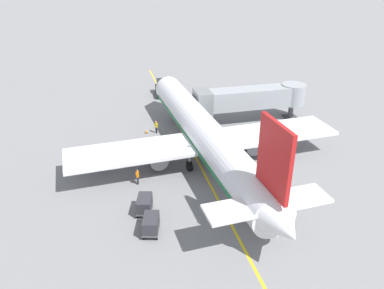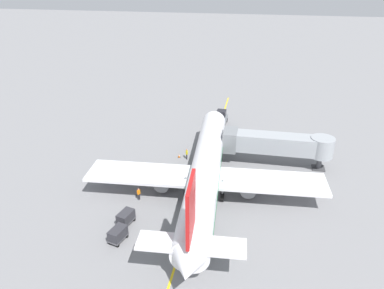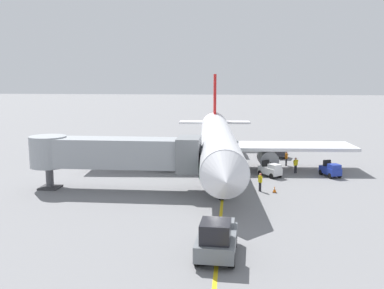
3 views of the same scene
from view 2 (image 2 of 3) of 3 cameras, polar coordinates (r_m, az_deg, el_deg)
ground_plane at (r=47.36m, az=0.79°, el=-8.13°), size 400.00×400.00×0.00m
gate_lead_in_line at (r=47.36m, az=0.79°, el=-8.13°), size 0.24×80.00×0.01m
parked_airliner at (r=46.66m, az=2.09°, el=-4.10°), size 30.28×37.34×10.63m
jet_bridge at (r=54.38m, az=13.06°, el=0.13°), size 15.69×3.50×4.98m
pushback_tractor at (r=68.33m, az=4.44°, el=4.03°), size 2.41×4.50×2.40m
baggage_tug_lead at (r=52.28m, az=-10.57°, el=-4.14°), size 1.99×2.76×1.62m
baggage_tug_trailing at (r=51.03m, az=-3.74°, el=-4.51°), size 2.47×2.71×1.62m
baggage_cart_front at (r=43.06m, az=-10.25°, el=-11.01°), size 1.82×2.98×1.58m
baggage_cart_second_in_train at (r=40.90m, az=-11.46°, el=-13.42°), size 1.82×2.98×1.58m
ground_crew_wing_walker at (r=46.80m, az=-8.27°, el=-7.50°), size 0.36×0.71×1.69m
ground_crew_loader at (r=50.01m, az=-7.47°, el=-5.06°), size 0.64×0.49×1.69m
ground_crew_marshaller at (r=55.67m, az=-0.82°, el=-1.40°), size 0.36×0.71×1.69m
safety_cone_nose_left at (r=56.47m, az=-2.03°, el=-1.75°), size 0.36×0.36×0.59m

